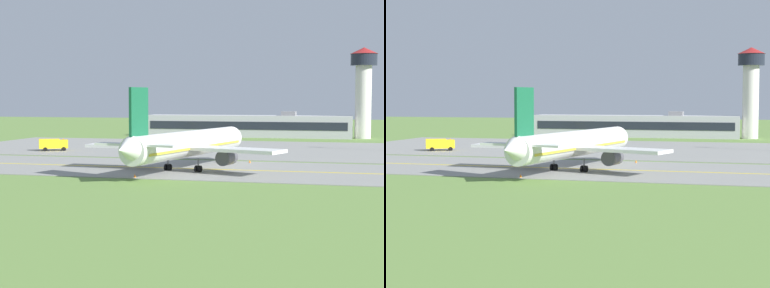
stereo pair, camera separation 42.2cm
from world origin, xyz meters
The scene contains 12 objects.
ground_plane centered at (0.00, 0.00, 0.00)m, with size 500.00×500.00×0.00m, color olive.
taxiway_strip centered at (0.00, 0.00, 0.05)m, with size 240.00×28.00×0.10m, color gray.
apron_pad centered at (10.00, 42.00, 0.05)m, with size 140.00×52.00×0.10m, color gray.
taxiway_centreline centered at (0.00, 0.00, 0.11)m, with size 220.00×0.60×0.01m, color yellow.
airplane_lead centered at (3.68, -2.29, 4.13)m, with size 32.16×39.42×12.70m.
service_truck_baggage centered at (-6.11, 29.94, 1.18)m, with size 6.60×4.87×2.59m.
service_truck_fuel centered at (-13.23, 55.77, 1.53)m, with size 4.87×6.19×2.60m.
service_truck_catering centered at (-33.64, 26.66, 1.53)m, with size 6.24×4.70×2.60m.
terminal_building centered at (-2.07, 86.77, 3.15)m, with size 58.86×8.49×7.44m.
control_tower centered at (30.04, 87.43, 15.26)m, with size 7.60×7.60×25.18m.
traffic_cone_near_edge centered at (-1.09, -13.01, 0.30)m, with size 0.44×0.44×0.60m, color orange.
traffic_cone_mid_edge centered at (11.12, 11.62, 0.30)m, with size 0.44×0.44×0.60m, color orange.
Camera 2 is at (30.12, -98.97, 11.29)m, focal length 60.88 mm.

